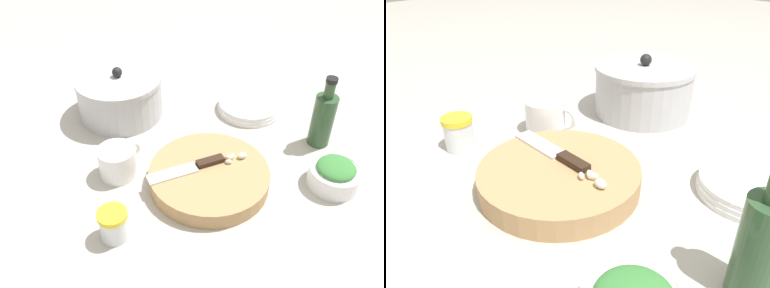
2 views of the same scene
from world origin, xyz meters
TOP-DOWN VIEW (x-y plane):
  - ground_plane at (0.00, 0.00)m, footprint 5.00×5.00m
  - cutting_board at (-0.01, -0.08)m, footprint 0.29×0.29m
  - chef_knife at (-0.05, -0.05)m, footprint 0.19×0.04m
  - garlic_cloves at (0.06, -0.07)m, footprint 0.06×0.03m
  - spice_jar at (-0.27, -0.13)m, footprint 0.06×0.06m
  - coffee_mug at (-0.20, 0.05)m, footprint 0.12×0.09m
  - plate_stack at (0.24, 0.14)m, footprint 0.19×0.19m
  - oil_bottle at (0.32, -0.07)m, footprint 0.06×0.06m
  - stock_pot at (-0.11, 0.30)m, footprint 0.25×0.25m

SIDE VIEW (x-z plane):
  - ground_plane at x=0.00m, z-range 0.00..0.00m
  - plate_stack at x=0.24m, z-range 0.00..0.03m
  - cutting_board at x=-0.01m, z-range 0.00..0.04m
  - spice_jar at x=-0.27m, z-range 0.00..0.07m
  - coffee_mug at x=-0.20m, z-range 0.00..0.08m
  - chef_knife at x=-0.05m, z-range 0.04..0.05m
  - garlic_cloves at x=0.06m, z-range 0.04..0.06m
  - stock_pot at x=-0.11m, z-range -0.01..0.14m
  - oil_bottle at x=0.32m, z-range -0.02..0.18m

